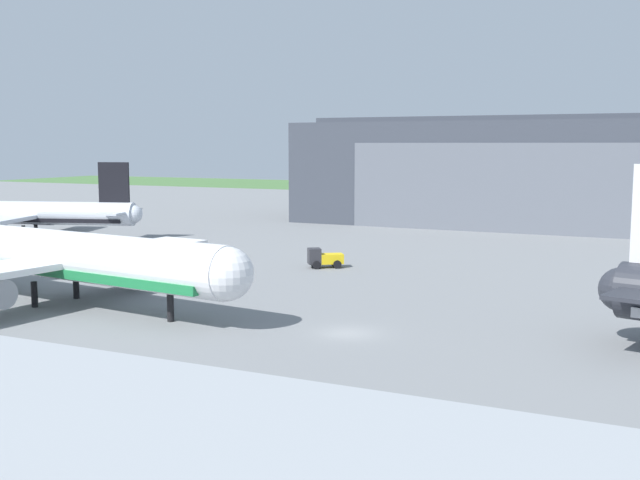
% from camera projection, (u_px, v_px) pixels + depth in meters
% --- Properties ---
extents(ground_plane, '(440.00, 440.00, 0.00)m').
position_uv_depth(ground_plane, '(348.00, 333.00, 58.00)').
color(ground_plane, slate).
extents(grass_field_strip, '(440.00, 56.00, 0.08)m').
position_uv_depth(grass_field_strip, '(599.00, 192.00, 227.89)').
color(grass_field_strip, '#47713C').
rests_on(grass_field_strip, ground_plane).
extents(maintenance_hangar, '(109.44, 30.66, 19.26)m').
position_uv_depth(maintenance_hangar, '(616.00, 174.00, 129.44)').
color(maintenance_hangar, '#383D47').
rests_on(maintenance_hangar, ground_plane).
extents(airliner_far_left, '(37.00, 31.47, 11.61)m').
position_uv_depth(airliner_far_left, '(21.00, 214.00, 114.90)').
color(airliner_far_left, silver).
rests_on(airliner_far_left, ground_plane).
extents(airliner_near_left, '(40.23, 33.89, 14.04)m').
position_uv_depth(airliner_near_left, '(66.00, 257.00, 67.83)').
color(airliner_near_left, white).
rests_on(airliner_near_left, ground_plane).
extents(stair_truck, '(4.25, 3.69, 2.30)m').
position_uv_depth(stair_truck, '(324.00, 258.00, 88.59)').
color(stair_truck, '#2D2D33').
rests_on(stair_truck, ground_plane).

